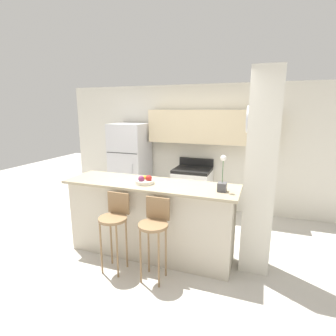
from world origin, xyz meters
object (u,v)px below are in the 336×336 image
object	(u,v)px
bar_stool_left	(114,220)
fruit_bowl	(145,181)
bar_stool_right	(154,227)
orchid_vase	(222,181)
stove_range	(192,190)
refrigerator	(131,165)

from	to	relation	value
bar_stool_left	fruit_bowl	xyz separation A→B (m)	(0.23, 0.44, 0.43)
bar_stool_right	fruit_bowl	distance (m)	0.69
bar_stool_right	orchid_vase	bearing A→B (deg)	32.37
fruit_bowl	stove_range	bearing A→B (deg)	84.05
refrigerator	fruit_bowl	size ratio (longest dim) A/B	7.00
refrigerator	orchid_vase	world-z (taller)	refrigerator
stove_range	refrigerator	bearing A→B (deg)	-177.93
refrigerator	fruit_bowl	distance (m)	2.14
bar_stool_right	fruit_bowl	size ratio (longest dim) A/B	4.02
orchid_vase	stove_range	bearing A→B (deg)	115.10
orchid_vase	fruit_bowl	xyz separation A→B (m)	(-1.04, -0.02, -0.09)
bar_stool_left	fruit_bowl	size ratio (longest dim) A/B	4.02
stove_range	orchid_vase	distance (m)	2.13
stove_range	fruit_bowl	size ratio (longest dim) A/B	4.22
fruit_bowl	orchid_vase	bearing A→B (deg)	1.09
refrigerator	bar_stool_right	size ratio (longest dim) A/B	1.74
refrigerator	bar_stool_right	world-z (taller)	refrigerator
stove_range	bar_stool_right	size ratio (longest dim) A/B	1.05
bar_stool_right	refrigerator	bearing A→B (deg)	123.96
stove_range	fruit_bowl	distance (m)	1.95
stove_range	orchid_vase	xyz separation A→B (m)	(0.85, -1.81, 0.75)
bar_stool_right	bar_stool_left	bearing A→B (deg)	180.00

